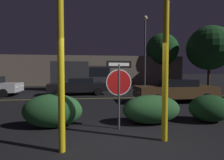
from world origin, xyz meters
TOP-DOWN VIEW (x-y plane):
  - ground_plane at (0.00, 0.00)m, footprint 260.00×260.00m
  - road_center_stripe at (0.00, 7.70)m, footprint 35.03×0.12m
  - stop_sign at (0.25, 1.37)m, footprint 0.80×0.10m
  - yellow_pole_left at (-1.27, -0.02)m, footprint 0.14×0.14m
  - yellow_pole_right at (1.26, 0.29)m, footprint 0.15×0.15m
  - hedge_bush_1 at (-1.82, 1.76)m, footprint 1.87×0.89m
  - hedge_bush_2 at (1.45, 1.77)m, footprint 1.99×1.04m
  - hedge_bush_3 at (3.58, 1.72)m, footprint 1.46×1.08m
  - passing_car_2 at (-1.48, 9.83)m, footprint 4.79×2.22m
  - passing_car_3 at (4.33, 5.73)m, footprint 4.72×1.93m
  - delivery_truck at (-1.44, 13.86)m, footprint 5.76×2.60m
  - street_lamp at (4.92, 13.29)m, footprint 0.45×0.45m
  - tree_0 at (9.35, 19.41)m, footprint 4.44×4.44m
  - tree_1 at (13.82, 15.75)m, footprint 5.32×5.32m
  - building_backdrop at (-0.40, 21.05)m, footprint 25.00×4.43m

SIDE VIEW (x-z plane):
  - ground_plane at x=0.00m, z-range 0.00..0.00m
  - road_center_stripe at x=0.00m, z-range 0.00..0.01m
  - hedge_bush_3 at x=3.58m, z-range 0.00..0.96m
  - hedge_bush_2 at x=1.45m, z-range 0.00..0.99m
  - hedge_bush_1 at x=-1.82m, z-range 0.00..1.08m
  - passing_car_2 at x=-1.48m, z-range 0.03..1.32m
  - passing_car_3 at x=4.33m, z-range 0.03..1.36m
  - stop_sign at x=0.25m, z-range 0.40..2.52m
  - delivery_truck at x=-1.44m, z-range 0.13..2.90m
  - yellow_pole_left at x=-1.27m, z-range 0.00..3.37m
  - yellow_pole_right at x=1.26m, z-range 0.00..3.54m
  - building_backdrop at x=-0.40m, z-range 0.00..3.90m
  - tree_1 at x=13.82m, z-range 1.00..8.33m
  - street_lamp at x=4.92m, z-range 1.05..8.47m
  - tree_0 at x=9.35m, z-range 1.32..8.43m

